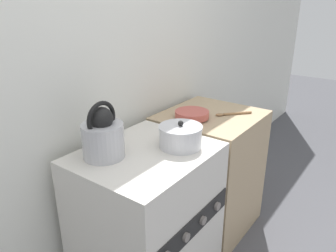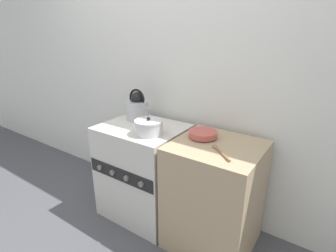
{
  "view_description": "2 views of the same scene",
  "coord_description": "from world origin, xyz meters",
  "px_view_note": "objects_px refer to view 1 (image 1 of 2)",
  "views": [
    {
      "loc": [
        -1.09,
        -0.66,
        1.54
      ],
      "look_at": [
        0.24,
        0.32,
        0.88
      ],
      "focal_mm": 35.0,
      "sensor_mm": 36.0,
      "label": 1
    },
    {
      "loc": [
        1.32,
        -1.26,
        1.58
      ],
      "look_at": [
        0.26,
        0.28,
        0.89
      ],
      "focal_mm": 28.0,
      "sensor_mm": 36.0,
      "label": 2
    }
  ],
  "objects_px": {
    "stove": "(148,222)",
    "cooking_pot": "(180,136)",
    "enamel_bowl": "(192,114)",
    "kettle": "(103,136)"
  },
  "relations": [
    {
      "from": "stove",
      "to": "cooking_pot",
      "type": "bearing_deg",
      "value": -33.37
    },
    {
      "from": "stove",
      "to": "cooking_pot",
      "type": "height_order",
      "value": "cooking_pot"
    },
    {
      "from": "kettle",
      "to": "enamel_bowl",
      "type": "bearing_deg",
      "value": -4.86
    },
    {
      "from": "kettle",
      "to": "enamel_bowl",
      "type": "relative_size",
      "value": 1.3
    },
    {
      "from": "enamel_bowl",
      "to": "cooking_pot",
      "type": "bearing_deg",
      "value": -155.63
    },
    {
      "from": "stove",
      "to": "kettle",
      "type": "xyz_separation_m",
      "value": [
        -0.15,
        0.12,
        0.52
      ]
    },
    {
      "from": "stove",
      "to": "kettle",
      "type": "distance_m",
      "value": 0.56
    },
    {
      "from": "cooking_pot",
      "to": "enamel_bowl",
      "type": "bearing_deg",
      "value": 24.37
    },
    {
      "from": "cooking_pot",
      "to": "stove",
      "type": "bearing_deg",
      "value": 146.63
    },
    {
      "from": "kettle",
      "to": "enamel_bowl",
      "type": "distance_m",
      "value": 0.68
    }
  ]
}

